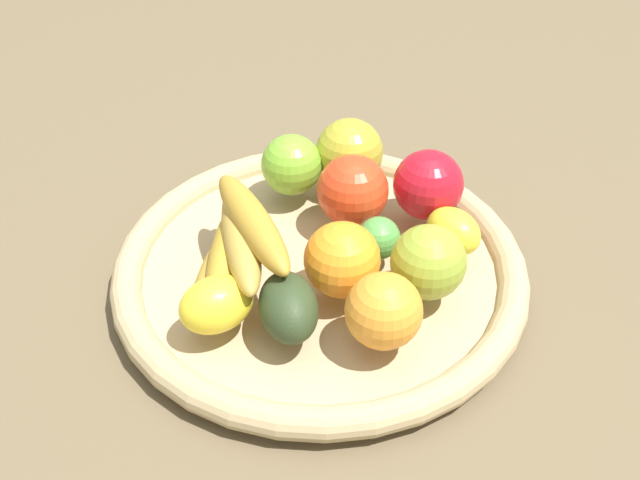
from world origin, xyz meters
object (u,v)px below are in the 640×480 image
(apple_0, at_px, (428,262))
(apple_4, at_px, (349,152))
(avocado, at_px, (288,307))
(lime_0, at_px, (379,238))
(banana_bunch, at_px, (236,243))
(orange_1, at_px, (384,311))
(lemon_0, at_px, (214,302))
(lemon_1, at_px, (453,231))
(orange_0, at_px, (342,260))
(apple_3, at_px, (428,185))
(apple_2, at_px, (353,190))
(apple_1, at_px, (292,165))

(apple_0, bearing_deg, apple_4, -25.83)
(avocado, bearing_deg, lime_0, -86.67)
(banana_bunch, height_order, apple_4, banana_bunch)
(avocado, bearing_deg, orange_1, -144.90)
(lemon_0, xyz_separation_m, lemon_1, (-0.09, -0.23, -0.00))
(orange_0, bearing_deg, apple_3, -84.56)
(lime_0, xyz_separation_m, apple_4, (0.11, -0.08, 0.02))
(banana_bunch, xyz_separation_m, apple_3, (-0.07, -0.21, -0.00))
(lemon_0, bearing_deg, apple_2, -86.40)
(apple_1, height_order, orange_0, orange_0)
(apple_2, xyz_separation_m, apple_4, (0.05, -0.05, 0.00))
(lime_0, distance_m, lemon_0, 0.18)
(lemon_1, bearing_deg, lemon_0, 68.26)
(apple_3, bearing_deg, banana_bunch, 70.61)
(apple_3, bearing_deg, lemon_1, 152.36)
(apple_1, relative_size, lemon_1, 1.10)
(apple_2, xyz_separation_m, orange_0, (-0.06, 0.09, -0.00))
(avocado, xyz_separation_m, lemon_1, (-0.04, -0.19, -0.00))
(orange_1, bearing_deg, lime_0, -47.92)
(orange_1, distance_m, avocado, 0.08)
(orange_1, distance_m, lemon_1, 0.15)
(lemon_1, bearing_deg, apple_2, 17.58)
(avocado, relative_size, lemon_0, 1.11)
(apple_2, height_order, lemon_0, apple_2)
(apple_4, xyz_separation_m, orange_0, (-0.12, 0.14, -0.00))
(apple_1, bearing_deg, apple_0, 172.54)
(lemon_0, bearing_deg, orange_0, -114.69)
(banana_bunch, bearing_deg, avocado, 169.07)
(apple_3, relative_size, apple_4, 0.98)
(avocado, distance_m, lemon_1, 0.20)
(banana_bunch, relative_size, apple_3, 2.18)
(apple_2, xyz_separation_m, apple_1, (0.08, 0.01, -0.00))
(orange_0, bearing_deg, apple_1, -28.46)
(apple_3, bearing_deg, apple_0, 127.55)
(banana_bunch, distance_m, lemon_0, 0.07)
(avocado, height_order, lemon_0, avocado)
(lemon_1, bearing_deg, banana_bunch, 54.01)
(orange_1, bearing_deg, apple_3, -64.02)
(apple_3, xyz_separation_m, apple_1, (0.13, 0.07, -0.00))
(apple_0, xyz_separation_m, lemon_1, (0.02, -0.07, -0.01))
(orange_1, xyz_separation_m, apple_0, (0.01, -0.08, 0.00))
(lime_0, xyz_separation_m, orange_0, (-0.01, 0.06, 0.01))
(lime_0, xyz_separation_m, avocado, (-0.01, 0.13, 0.00))
(lemon_0, distance_m, apple_3, 0.27)
(apple_2, xyz_separation_m, lemon_1, (-0.11, -0.03, -0.02))
(apple_4, bearing_deg, apple_0, 154.17)
(lime_0, height_order, apple_0, apple_0)
(orange_1, xyz_separation_m, apple_3, (0.08, -0.17, 0.00))
(lime_0, height_order, apple_2, apple_2)
(lime_0, bearing_deg, orange_0, 96.02)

